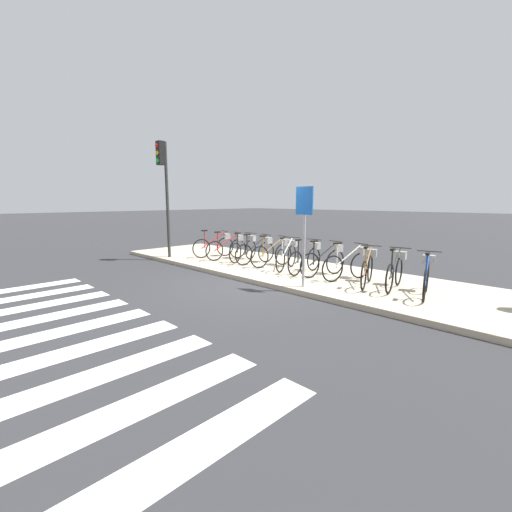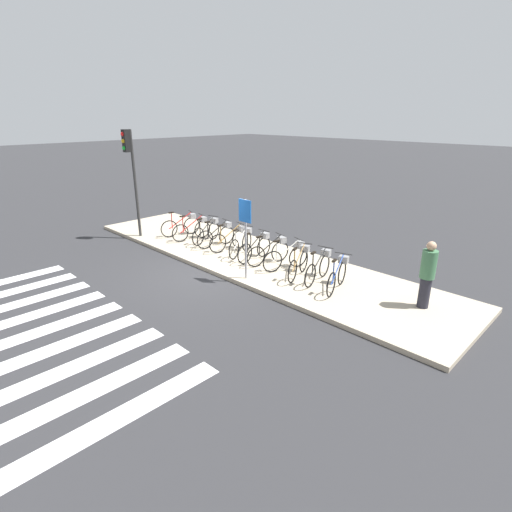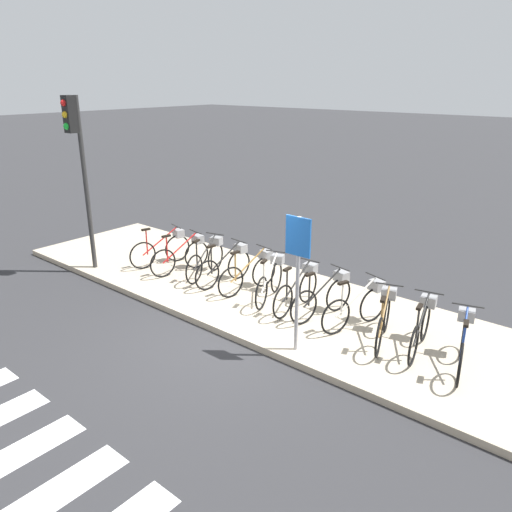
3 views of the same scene
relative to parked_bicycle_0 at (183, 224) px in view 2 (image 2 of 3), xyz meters
The scene contains 17 objects.
ground_plane 3.80m from the parked_bicycle_0, 23.90° to the right, with size 120.00×120.00×0.00m, color #2D2D30.
sidewalk 3.47m from the parked_bicycle_0, ahead, with size 13.58×3.29×0.12m.
parked_bicycle_0 is the anchor object (origin of this frame).
parked_bicycle_1 0.71m from the parked_bicycle_0, ahead, with size 0.46×1.50×0.94m.
parked_bicycle_2 1.29m from the parked_bicycle_0, ahead, with size 0.53×1.48×0.94m.
parked_bicycle_3 1.91m from the parked_bicycle_0, ahead, with size 0.46×1.52×0.94m.
parked_bicycle_4 2.57m from the parked_bicycle_0, ahead, with size 0.46×1.51×0.94m.
parked_bicycle_5 3.11m from the parked_bicycle_0, ahead, with size 0.63×1.45×0.94m.
parked_bicycle_6 3.79m from the parked_bicycle_0, ahead, with size 0.46×1.52×0.94m.
parked_bicycle_7 4.35m from the parked_bicycle_0, ahead, with size 0.50×1.49×0.94m.
parked_bicycle_8 5.02m from the parked_bicycle_0, ahead, with size 0.59×1.46×0.94m.
parked_bicycle_9 5.58m from the parked_bicycle_0, ahead, with size 0.62×1.45×0.94m.
parked_bicycle_10 6.17m from the parked_bicycle_0, ahead, with size 0.47×1.50×0.94m.
parked_bicycle_11 6.85m from the parked_bicycle_0, ahead, with size 0.57×1.47×0.94m.
pedestrian 8.88m from the parked_bicycle_0, ahead, with size 0.34×0.34×1.62m.
traffic_light 2.84m from the parked_bicycle_0, 130.15° to the right, with size 0.24×0.40×3.80m.
sign_post 4.93m from the parked_bicycle_0, 14.85° to the right, with size 0.44×0.07×2.20m.
Camera 2 is at (8.59, -6.75, 4.42)m, focal length 28.00 mm.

